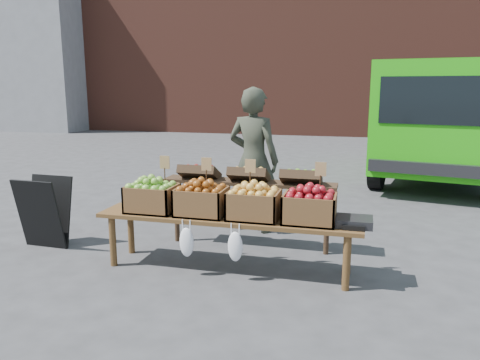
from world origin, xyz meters
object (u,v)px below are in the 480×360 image
(vendor, at_px, (253,160))
(crate_golden_apples, at_px, (152,198))
(crate_russet_pears, at_px, (202,201))
(weighing_scale, at_px, (354,222))
(delivery_van, at_px, (445,123))
(display_bench, at_px, (228,243))
(crate_green_apples, at_px, (309,208))
(back_table, at_px, (249,204))
(crate_red_apples, at_px, (254,205))
(chalkboard_sign, at_px, (44,212))

(vendor, height_order, crate_golden_apples, vendor)
(crate_golden_apples, relative_size, crate_russet_pears, 1.00)
(crate_golden_apples, bearing_deg, weighing_scale, 0.00)
(delivery_van, distance_m, crate_golden_apples, 6.86)
(display_bench, bearing_deg, crate_green_apples, 0.00)
(delivery_van, distance_m, crate_russet_pears, 6.58)
(display_bench, height_order, crate_russet_pears, crate_russet_pears)
(delivery_van, distance_m, weighing_scale, 6.01)
(crate_russet_pears, xyz_separation_m, crate_green_apples, (1.10, 0.00, 0.00))
(back_table, bearing_deg, crate_green_apples, -42.83)
(back_table, relative_size, crate_red_apples, 4.20)
(crate_green_apples, height_order, weighing_scale, crate_green_apples)
(back_table, distance_m, weighing_scale, 1.40)
(back_table, height_order, crate_russet_pears, back_table)
(crate_russet_pears, bearing_deg, weighing_scale, 0.00)
(vendor, distance_m, crate_green_apples, 1.66)
(chalkboard_sign, relative_size, display_bench, 0.31)
(back_table, xyz_separation_m, crate_green_apples, (0.78, -0.72, 0.19))
(delivery_van, distance_m, chalkboard_sign, 7.66)
(vendor, height_order, back_table, vendor)
(crate_golden_apples, relative_size, crate_green_apples, 1.00)
(back_table, relative_size, crate_golden_apples, 4.20)
(crate_red_apples, bearing_deg, weighing_scale, 0.00)
(chalkboard_sign, distance_m, crate_red_apples, 2.57)
(crate_golden_apples, distance_m, crate_russet_pears, 0.55)
(chalkboard_sign, xyz_separation_m, display_bench, (2.27, -0.14, -0.14))
(vendor, xyz_separation_m, crate_red_apples, (0.33, -1.39, -0.22))
(delivery_van, height_order, crate_russet_pears, delivery_van)
(delivery_van, height_order, display_bench, delivery_van)
(back_table, relative_size, weighing_scale, 6.18)
(delivery_van, distance_m, crate_green_apples, 6.13)
(delivery_van, relative_size, crate_golden_apples, 10.19)
(display_bench, height_order, crate_green_apples, crate_green_apples)
(vendor, distance_m, crate_golden_apples, 1.61)
(crate_russet_pears, bearing_deg, back_table, 65.82)
(chalkboard_sign, bearing_deg, crate_russet_pears, -1.69)
(crate_russet_pears, height_order, crate_red_apples, same)
(display_bench, bearing_deg, crate_red_apples, 0.00)
(vendor, distance_m, chalkboard_sign, 2.60)
(delivery_van, distance_m, crate_red_apples, 6.34)
(crate_red_apples, height_order, crate_green_apples, same)
(crate_golden_apples, xyz_separation_m, weighing_scale, (2.08, 0.00, -0.10))
(chalkboard_sign, bearing_deg, crate_golden_apples, -3.16)
(chalkboard_sign, bearing_deg, vendor, 31.71)
(delivery_van, relative_size, chalkboard_sign, 6.04)
(vendor, bearing_deg, crate_russet_pears, 92.63)
(chalkboard_sign, distance_m, crate_golden_apples, 1.48)
(vendor, height_order, chalkboard_sign, vendor)
(delivery_van, relative_size, crate_green_apples, 10.19)
(back_table, height_order, crate_green_apples, back_table)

